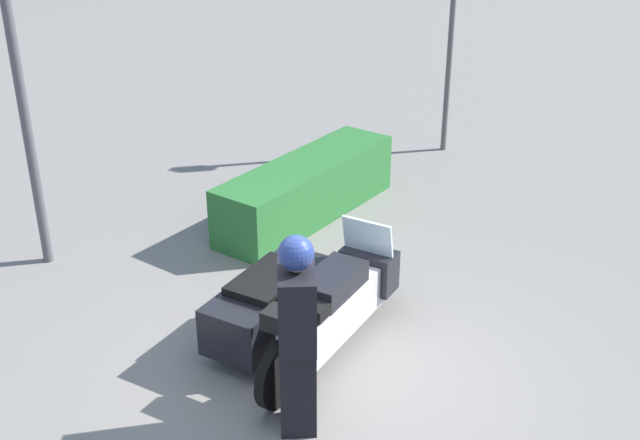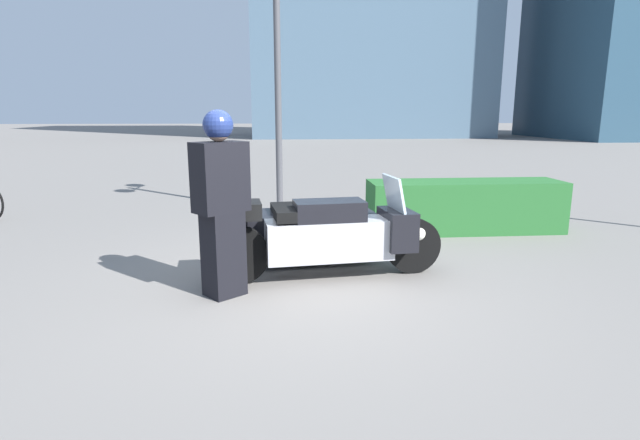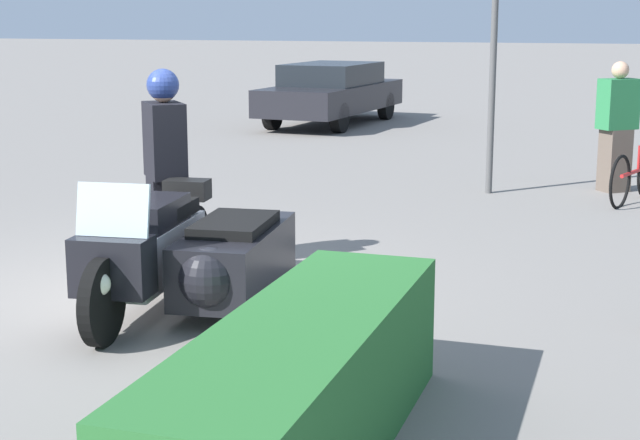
% 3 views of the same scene
% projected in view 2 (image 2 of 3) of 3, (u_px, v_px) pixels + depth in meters
% --- Properties ---
extents(ground_plane, '(160.00, 160.00, 0.00)m').
position_uv_depth(ground_plane, '(292.00, 289.00, 5.37)').
color(ground_plane, slate).
extents(police_motorcycle, '(2.67, 1.35, 1.16)m').
position_uv_depth(police_motorcycle, '(325.00, 231.00, 5.98)').
color(police_motorcycle, black).
rests_on(police_motorcycle, ground).
extents(officer_rider, '(0.60, 0.57, 1.89)m').
position_uv_depth(officer_rider, '(221.00, 200.00, 4.99)').
color(officer_rider, black).
rests_on(officer_rider, ground).
extents(hedge_bush_curbside, '(3.04, 0.81, 0.80)m').
position_uv_depth(hedge_bush_curbside, '(465.00, 206.00, 7.90)').
color(hedge_bush_curbside, '#28662D').
rests_on(hedge_bush_curbside, ground).
extents(twin_lamp_post, '(0.41, 1.35, 4.31)m').
position_uv_depth(twin_lamp_post, '(277.00, 17.00, 8.76)').
color(twin_lamp_post, '#4C4C51').
rests_on(twin_lamp_post, ground).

